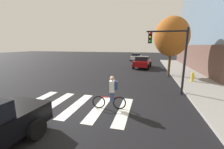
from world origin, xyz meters
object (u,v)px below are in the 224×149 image
Objects in this scene: fire_hydrant at (193,77)px; sedan_mid at (142,62)px; traffic_light_near at (171,50)px; sedan_far at (136,57)px; cyclist at (112,93)px; street_tree_near at (171,37)px.

sedan_mid is at bearing 120.66° from fire_hydrant.
sedan_mid is 1.16× the size of traffic_light_near.
cyclist is at bearing -88.29° from sedan_far.
fire_hydrant is (2.34, 3.37, -2.33)m from traffic_light_near.
sedan_mid reaches higher than fire_hydrant.
sedan_mid is 6.76m from street_tree_near.
traffic_light_near is (2.13, -10.90, 2.02)m from sedan_mid.
fire_hydrant is at bearing 50.46° from cyclist.
traffic_light_near is 0.71× the size of street_tree_near.
traffic_light_near is at bearing -97.36° from street_tree_near.
cyclist is 2.18× the size of fire_hydrant.
cyclist is 4.85m from traffic_light_near.
street_tree_near is at bearing 82.64° from traffic_light_near.
sedan_mid is 6.25× the size of fire_hydrant.
fire_hydrant is (5.40, 6.54, -0.31)m from cyclist.
street_tree_near reaches higher than fire_hydrant.
street_tree_near is at bearing 66.74° from cyclist.
sedan_far is (-1.64, 9.62, -0.03)m from sedan_mid.
street_tree_near is (2.85, -5.26, 3.14)m from sedan_mid.
sedan_far is 5.88× the size of fire_hydrant.
traffic_light_near is at bearing 46.06° from cyclist.
traffic_light_near is 5.38× the size of fire_hydrant.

